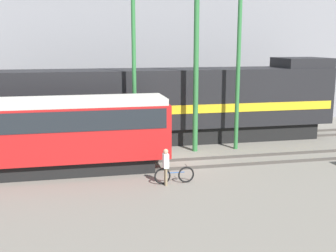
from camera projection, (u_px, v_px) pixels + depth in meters
The scene contains 11 objects.
ground_plane at pixel (173, 162), 21.28m from camera, with size 120.00×120.00×0.00m, color slate.
track_near at pixel (175, 164), 20.70m from camera, with size 60.00×1.50×0.14m.
track_far at pixel (156, 141), 25.58m from camera, with size 60.00×1.51×0.14m.
building_backdrop at pixel (136, 48), 32.63m from camera, with size 32.29×6.00×11.11m.
freight_locomotive at pixel (162, 104), 25.21m from camera, with size 21.32×3.04×5.01m.
streetcar at pixel (36, 132), 19.01m from camera, with size 12.04×2.54×3.47m.
bicycle at pixel (174, 175), 18.04m from camera, with size 1.76×0.44×0.78m.
person at pixel (166, 163), 17.69m from camera, with size 0.22×0.36×1.59m.
utility_pole_left at pixel (134, 73), 21.96m from camera, with size 0.22×0.22×8.81m.
utility_pole_center at pixel (196, 74), 22.66m from camera, with size 0.28×0.28×8.61m.
utility_pole_right at pixel (238, 74), 23.17m from camera, with size 0.23×0.23×8.44m.
Camera 1 is at (-4.48, -20.01, 5.97)m, focal length 45.00 mm.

